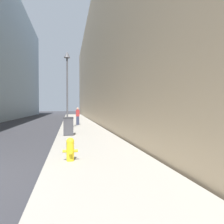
{
  "coord_description": "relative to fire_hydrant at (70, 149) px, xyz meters",
  "views": [
    {
      "loc": [
        4.07,
        -5.43,
        1.82
      ],
      "look_at": [
        8.33,
        16.16,
        1.34
      ],
      "focal_mm": 35.0,
      "sensor_mm": 36.0,
      "label": 1
    }
  ],
  "objects": [
    {
      "name": "pedestrian_on_sidewalk",
      "position": [
        0.79,
        14.42,
        0.45
      ],
      "size": [
        0.34,
        0.22,
        1.68
      ],
      "color": "#2D3347",
      "rests_on": "sidewalk_right"
    },
    {
      "name": "lamppost",
      "position": [
        -0.17,
        10.16,
        3.77
      ],
      "size": [
        0.49,
        0.49,
        5.98
      ],
      "color": "#4C4C51",
      "rests_on": "sidewalk_right"
    },
    {
      "name": "fire_hydrant",
      "position": [
        0.0,
        0.0,
        0.0
      ],
      "size": [
        0.48,
        0.36,
        0.74
      ],
      "color": "yellow",
      "rests_on": "sidewalk_right"
    },
    {
      "name": "trash_bin",
      "position": [
        -0.07,
        6.54,
        0.18
      ],
      "size": [
        0.6,
        0.68,
        1.1
      ],
      "color": "#3D3D42",
      "rests_on": "sidewalk_right"
    },
    {
      "name": "building_right_stone",
      "position": [
        8.83,
        24.44,
        7.46
      ],
      "size": [
        12.0,
        60.0,
        15.94
      ],
      "color": "tan",
      "rests_on": "ground"
    },
    {
      "name": "sidewalk_right",
      "position": [
        0.98,
        16.44,
        -0.45
      ],
      "size": [
        3.5,
        60.0,
        0.12
      ],
      "color": "#9E998E",
      "rests_on": "ground"
    }
  ]
}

